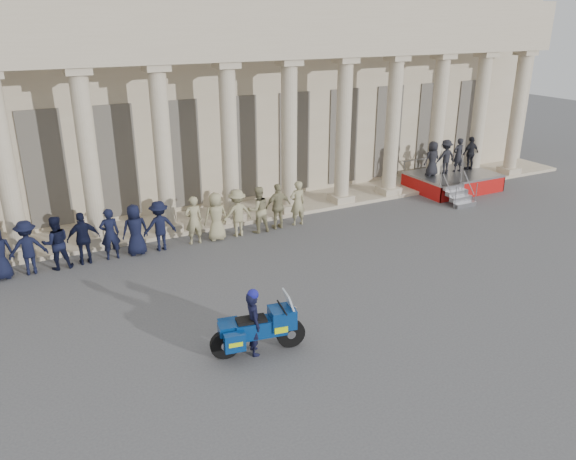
% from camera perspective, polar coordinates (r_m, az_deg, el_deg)
% --- Properties ---
extents(ground, '(90.00, 90.00, 0.00)m').
position_cam_1_polar(ground, '(15.72, 1.08, -9.01)').
color(ground, '#464649').
rests_on(ground, ground).
extents(building, '(40.00, 12.50, 9.00)m').
position_cam_1_polar(building, '(27.68, -14.05, 13.44)').
color(building, tan).
rests_on(building, ground).
extents(officer_rank, '(18.34, 0.69, 1.82)m').
position_cam_1_polar(officer_rank, '(19.83, -22.35, -1.19)').
color(officer_rank, black).
rests_on(officer_rank, ground).
extents(reviewing_stand, '(3.94, 3.86, 2.42)m').
position_cam_1_polar(reviewing_stand, '(27.89, 16.31, 6.38)').
color(reviewing_stand, gray).
rests_on(reviewing_stand, ground).
extents(motorcycle, '(2.41, 1.12, 1.55)m').
position_cam_1_polar(motorcycle, '(14.00, -2.97, -9.91)').
color(motorcycle, black).
rests_on(motorcycle, ground).
extents(rider, '(0.50, 0.67, 1.75)m').
position_cam_1_polar(rider, '(13.87, -3.52, -9.28)').
color(rider, black).
rests_on(rider, ground).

